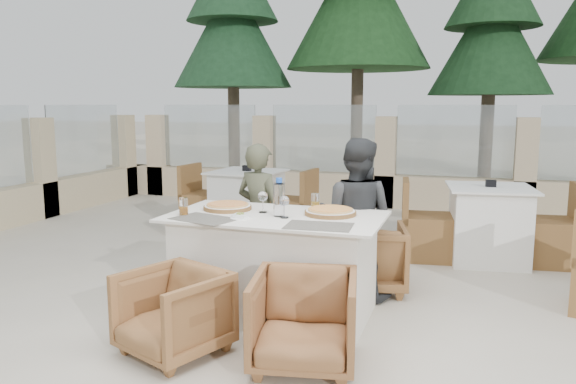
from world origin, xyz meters
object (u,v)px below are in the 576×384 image
(wine_glass_centre, at_px, (263,201))
(olive_dish, at_px, (240,216))
(pizza_left, at_px, (228,206))
(armchair_near_right, at_px, (304,321))
(diner_left, at_px, (259,215))
(diner_right, at_px, (355,218))
(pizza_right, at_px, (330,211))
(beer_glass_right, at_px, (315,202))
(water_bottle, at_px, (279,197))
(beer_glass_left, at_px, (184,206))
(wine_glass_near, at_px, (284,205))
(armchair_near_left, at_px, (173,313))
(bg_table_a, at_px, (247,202))
(bg_table_b, at_px, (488,224))
(dining_table, at_px, (276,265))
(armchair_far_left, at_px, (264,245))
(armchair_far_right, at_px, (369,257))

(wine_glass_centre, relative_size, olive_dish, 1.67)
(pizza_left, bearing_deg, armchair_near_right, -44.25)
(diner_left, bearing_deg, diner_right, -167.33)
(pizza_right, height_order, diner_left, diner_left)
(pizza_left, xyz_separation_m, beer_glass_right, (0.66, 0.21, 0.04))
(water_bottle, relative_size, beer_glass_left, 2.18)
(wine_glass_near, distance_m, beer_glass_right, 0.40)
(wine_glass_near, xyz_separation_m, armchair_near_left, (-0.49, -0.78, -0.59))
(armchair_near_left, xyz_separation_m, bg_table_a, (-0.87, 3.37, 0.11))
(olive_dish, xyz_separation_m, bg_table_b, (1.77, 2.23, -0.41))
(pizza_left, bearing_deg, beer_glass_left, -125.36)
(dining_table, distance_m, pizza_left, 0.60)
(water_bottle, xyz_separation_m, diner_left, (-0.42, 0.68, -0.29))
(olive_dish, relative_size, armchair_near_right, 0.17)
(beer_glass_left, relative_size, bg_table_b, 0.08)
(pizza_right, bearing_deg, wine_glass_centre, -171.38)
(dining_table, height_order, pizza_left, pizza_left)
(armchair_far_left, bearing_deg, water_bottle, 102.48)
(armchair_near_left, height_order, diner_left, diner_left)
(dining_table, height_order, bg_table_a, same)
(beer_glass_left, height_order, bg_table_a, beer_glass_left)
(diner_right, height_order, bg_table_b, diner_right)
(beer_glass_left, bearing_deg, bg_table_a, 102.59)
(pizza_left, bearing_deg, olive_dish, -51.70)
(pizza_left, relative_size, bg_table_b, 0.23)
(water_bottle, bearing_deg, diner_right, 54.00)
(water_bottle, bearing_deg, armchair_near_right, -60.74)
(armchair_near_right, height_order, bg_table_a, bg_table_a)
(armchair_far_right, bearing_deg, pizza_right, 60.69)
(wine_glass_near, height_order, diner_left, diner_left)
(armchair_near_right, bearing_deg, wine_glass_near, 106.73)
(olive_dish, bearing_deg, pizza_right, 30.07)
(armchair_far_right, distance_m, diner_right, 0.43)
(armchair_far_left, height_order, diner_left, diner_left)
(beer_glass_left, relative_size, armchair_near_left, 0.22)
(diner_left, bearing_deg, bg_table_a, -48.21)
(beer_glass_right, xyz_separation_m, armchair_far_left, (-0.60, 0.45, -0.51))
(pizza_left, xyz_separation_m, water_bottle, (0.47, -0.13, 0.12))
(beer_glass_left, relative_size, armchair_far_right, 0.21)
(dining_table, xyz_separation_m, diner_right, (0.49, 0.59, 0.28))
(armchair_far_right, bearing_deg, armchair_far_left, -11.50)
(armchair_far_right, xyz_separation_m, diner_left, (-0.95, -0.14, 0.34))
(dining_table, relative_size, bg_table_a, 0.98)
(armchair_near_left, bearing_deg, pizza_right, 74.44)
(wine_glass_centre, relative_size, bg_table_a, 0.11)
(pizza_left, bearing_deg, dining_table, -12.53)
(olive_dish, bearing_deg, wine_glass_near, 22.64)
(armchair_near_right, xyz_separation_m, diner_left, (-0.83, 1.41, 0.34))
(armchair_near_right, relative_size, diner_left, 0.51)
(olive_dish, height_order, armchair_far_right, olive_dish)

